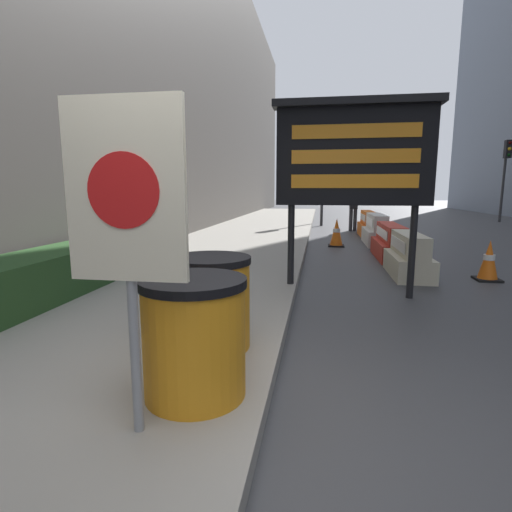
% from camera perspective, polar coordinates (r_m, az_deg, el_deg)
% --- Properties ---
extents(ground_plane, '(120.00, 120.00, 0.00)m').
position_cam_1_polar(ground_plane, '(2.71, 0.48, -26.00)').
color(ground_plane, '#3F3F42').
extents(building_left_facade, '(0.40, 50.40, 12.42)m').
position_cam_1_polar(building_left_facade, '(13.59, -11.99, 29.23)').
color(building_left_facade, '#4C4742').
rests_on(building_left_facade, ground_plane).
extents(hedge_strip, '(0.90, 5.65, 0.60)m').
position_cam_1_polar(hedge_strip, '(6.60, -24.27, -1.19)').
color(hedge_strip, '#284C23').
rests_on(hedge_strip, sidewalk_left).
extents(barrel_drum_foreground, '(0.73, 0.73, 0.84)m').
position_cam_1_polar(barrel_drum_foreground, '(2.84, -8.80, -11.38)').
color(barrel_drum_foreground, orange).
rests_on(barrel_drum_foreground, sidewalk_left).
extents(barrel_drum_middle, '(0.73, 0.73, 0.84)m').
position_cam_1_polar(barrel_drum_middle, '(3.65, -6.46, -6.54)').
color(barrel_drum_middle, orange).
rests_on(barrel_drum_middle, sidewalk_left).
extents(warning_sign, '(0.68, 0.08, 1.91)m').
position_cam_1_polar(warning_sign, '(2.29, -18.03, 6.13)').
color(warning_sign, gray).
rests_on(warning_sign, sidewalk_left).
extents(message_board, '(2.31, 0.36, 2.81)m').
position_cam_1_polar(message_board, '(6.01, 13.81, 13.80)').
color(message_board, black).
rests_on(message_board, ground_plane).
extents(jersey_barrier_cream, '(0.65, 1.62, 0.79)m').
position_cam_1_polar(jersey_barrier_cream, '(7.85, 20.96, -0.16)').
color(jersey_barrier_cream, beige).
rests_on(jersey_barrier_cream, ground_plane).
extents(jersey_barrier_red_striped, '(0.65, 1.97, 0.78)m').
position_cam_1_polar(jersey_barrier_red_striped, '(9.77, 18.64, 1.74)').
color(jersey_barrier_red_striped, red).
rests_on(jersey_barrier_red_striped, ground_plane).
extents(jersey_barrier_white, '(0.64, 1.93, 0.87)m').
position_cam_1_polar(jersey_barrier_white, '(12.14, 16.80, 3.44)').
color(jersey_barrier_white, silver).
rests_on(jersey_barrier_white, ground_plane).
extents(jersey_barrier_orange_far, '(0.55, 1.84, 0.85)m').
position_cam_1_polar(jersey_barrier_orange_far, '(14.24, 15.68, 4.29)').
color(jersey_barrier_orange_far, orange).
rests_on(jersey_barrier_orange_far, ground_plane).
extents(traffic_cone_near, '(0.44, 0.44, 0.79)m').
position_cam_1_polar(traffic_cone_near, '(11.38, 11.43, 3.29)').
color(traffic_cone_near, black).
rests_on(traffic_cone_near, ground_plane).
extents(traffic_cone_mid, '(0.40, 0.40, 0.72)m').
position_cam_1_polar(traffic_cone_mid, '(8.04, 30.31, -0.59)').
color(traffic_cone_mid, black).
rests_on(traffic_cone_mid, ground_plane).
extents(traffic_cone_far, '(0.32, 0.32, 0.57)m').
position_cam_1_polar(traffic_cone_far, '(14.65, 17.64, 3.95)').
color(traffic_cone_far, black).
rests_on(traffic_cone_far, ground_plane).
extents(traffic_light_near_curb, '(0.28, 0.44, 4.11)m').
position_cam_1_polar(traffic_light_near_curb, '(17.72, 9.56, 13.88)').
color(traffic_light_near_curb, '#2D2D30').
rests_on(traffic_light_near_curb, ground_plane).
extents(traffic_light_far_side, '(0.28, 0.45, 3.88)m').
position_cam_1_polar(traffic_light_far_side, '(22.89, 32.13, 11.17)').
color(traffic_light_far_side, '#2D2D30').
rests_on(traffic_light_far_side, ground_plane).
extents(pedestrian_worker, '(0.30, 0.46, 1.75)m').
position_cam_1_polar(pedestrian_worker, '(15.79, 13.76, 7.25)').
color(pedestrian_worker, '#333338').
rests_on(pedestrian_worker, ground_plane).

